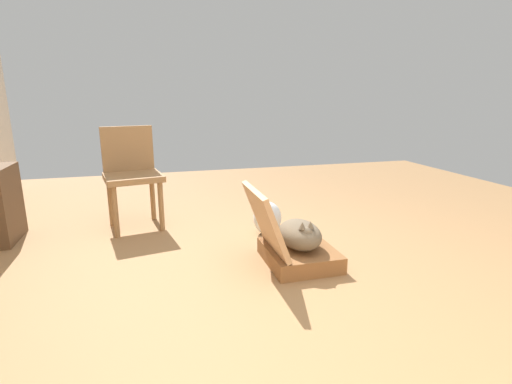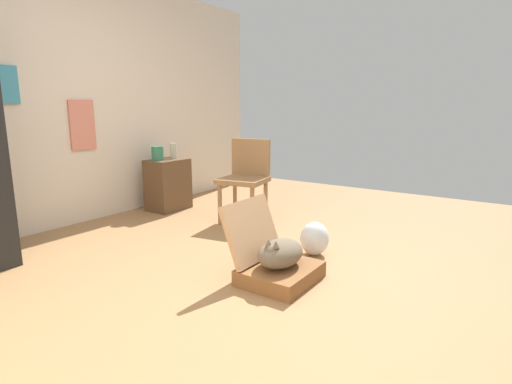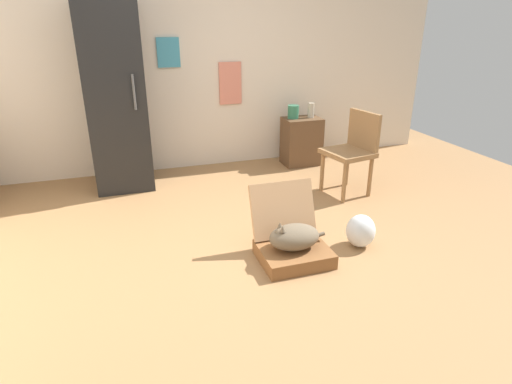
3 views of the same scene
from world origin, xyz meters
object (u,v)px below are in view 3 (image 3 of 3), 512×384
at_px(side_table, 301,141).
at_px(chair, 353,149).
at_px(vase_short, 311,110).
at_px(cat, 294,237).
at_px(refrigerator, 116,98).
at_px(suitcase_base, 294,254).
at_px(vase_tall, 293,112).
at_px(plastic_bag_white, 361,231).

relative_size(side_table, chair, 0.69).
bearing_deg(vase_short, cat, -117.60).
height_order(refrigerator, chair, refrigerator).
height_order(side_table, vase_short, vase_short).
bearing_deg(suitcase_base, side_table, 64.90).
distance_m(suitcase_base, chair, 1.66).
xyz_separation_m(cat, chair, (1.14, 1.12, 0.28)).
relative_size(vase_tall, vase_short, 0.90).
bearing_deg(plastic_bag_white, chair, 64.28).
xyz_separation_m(plastic_bag_white, chair, (0.52, 1.08, 0.36)).
bearing_deg(vase_tall, side_table, -12.31).
relative_size(cat, vase_tall, 2.95).
xyz_separation_m(refrigerator, vase_tall, (2.10, 0.08, -0.30)).
bearing_deg(chair, vase_short, 168.84).
distance_m(plastic_bag_white, vase_tall, 2.27).
distance_m(plastic_bag_white, chair, 1.25).
bearing_deg(vase_tall, suitcase_base, -112.30).
xyz_separation_m(plastic_bag_white, vase_short, (0.53, 2.16, 0.56)).
relative_size(refrigerator, vase_tall, 12.11).
bearing_deg(cat, vase_tall, 67.58).
relative_size(refrigerator, side_table, 3.27).
xyz_separation_m(vase_tall, chair, (0.23, -1.10, -0.19)).
height_order(suitcase_base, refrigerator, refrigerator).
xyz_separation_m(suitcase_base, plastic_bag_white, (0.62, 0.04, 0.08)).
relative_size(vase_tall, chair, 0.19).
relative_size(plastic_bag_white, side_table, 0.46).
distance_m(suitcase_base, cat, 0.15).
height_order(plastic_bag_white, chair, chair).
relative_size(refrigerator, vase_short, 10.84).
bearing_deg(vase_tall, vase_short, -4.64).
height_order(refrigerator, vase_short, refrigerator).
bearing_deg(vase_tall, chair, -78.30).
height_order(suitcase_base, cat, cat).
bearing_deg(refrigerator, vase_tall, 2.07).
height_order(plastic_bag_white, side_table, side_table).
bearing_deg(side_table, vase_short, 3.20).
distance_m(cat, chair, 1.63).
distance_m(plastic_bag_white, side_table, 2.20).
distance_m(cat, side_table, 2.43).
relative_size(suitcase_base, refrigerator, 0.27).
xyz_separation_m(plastic_bag_white, side_table, (0.41, 2.16, 0.16)).
xyz_separation_m(side_table, vase_short, (0.12, 0.01, 0.39)).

